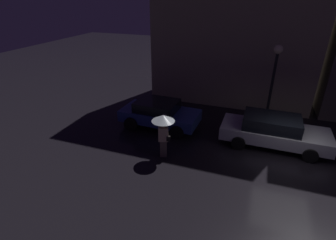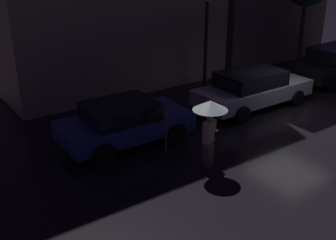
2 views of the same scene
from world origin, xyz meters
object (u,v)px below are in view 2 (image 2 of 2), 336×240
Objects in this scene: parked_car_blue at (124,122)px; parked_car_black at (336,63)px; parking_meter at (166,127)px; parked_car_silver at (252,88)px; street_lamp_near at (207,20)px; pedestrian_with_umbrella at (210,116)px.

parked_car_blue is 10.86m from parked_car_black.
parked_car_black is 10.22m from parking_meter.
parked_car_black is at bearing 2.10° from parked_car_silver.
parked_car_silver is 1.14× the size of street_lamp_near.
street_lamp_near is (4.46, 3.56, 2.12)m from parking_meter.
street_lamp_near is at bearing 157.42° from parked_car_black.
parked_car_black reaches higher than parking_meter.
parked_car_blue is 6.11m from street_lamp_near.
parking_meter is 6.09m from street_lamp_near.
parking_meter is at bearing 90.13° from pedestrian_with_umbrella.
parking_meter is at bearing -165.61° from parked_car_silver.
street_lamp_near reaches higher than pedestrian_with_umbrella.
street_lamp_near is at bearing 38.58° from parking_meter.
parked_car_black reaches higher than parked_car_blue.
parked_car_black is at bearing -21.57° from street_lamp_near.
parked_car_black is 3.50× the size of parking_meter.
pedestrian_with_umbrella is (-9.68, -2.68, 0.67)m from parked_car_black.
parked_car_blue is 0.98× the size of street_lamp_near.
parked_car_silver is (5.47, 0.02, -0.01)m from parked_car_blue.
parked_car_blue is at bearing -179.28° from parked_car_silver.
parked_car_black is (5.39, 0.14, 0.10)m from parked_car_silver.
parked_car_silver is at bearing 12.21° from pedestrian_with_umbrella.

